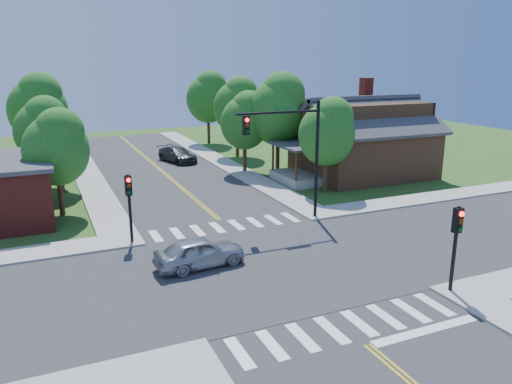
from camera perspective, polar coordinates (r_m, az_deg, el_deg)
name	(u,v)px	position (r m, az deg, el deg)	size (l,w,h in m)	color
ground	(273,266)	(24.05, 1.90, -8.40)	(100.00, 100.00, 0.00)	#2F561A
road_ns	(273,265)	(24.04, 1.90, -8.36)	(10.00, 90.00, 0.04)	#2D2D30
road_ew	(273,265)	(24.04, 1.90, -8.35)	(90.00, 10.00, 0.04)	#2D2D30
intersection_patch	(273,266)	(24.05, 1.90, -8.40)	(10.20, 10.20, 0.06)	#2D2D30
sidewalk_ne	(357,170)	(44.83, 11.43, 2.50)	(40.00, 40.00, 0.14)	#9E9B93
crosswalk_north	(227,226)	(29.36, -3.35, -3.91)	(8.85, 2.00, 0.01)	white
crosswalk_south	(346,326)	(19.22, 10.21, -14.89)	(8.85, 2.00, 0.01)	white
centerline	(273,265)	(24.03, 1.90, -8.30)	(0.30, 90.00, 0.01)	gold
stop_bar	(426,332)	(19.71, 18.81, -14.86)	(4.60, 0.45, 0.09)	white
signal_mast_ne	(292,142)	(29.20, 4.17, 5.71)	(5.30, 0.42, 7.20)	black
signal_pole_se	(457,233)	(21.95, 21.95, -4.42)	(0.34, 0.42, 3.80)	black
signal_pole_nw	(129,196)	(26.66, -14.30, -0.45)	(0.34, 0.42, 3.80)	black
house_ne	(363,136)	(42.58, 12.09, 6.27)	(13.05, 8.80, 7.11)	#362313
tree_e_a	(328,130)	(36.30, 8.25, 7.00)	(4.12, 3.92, 7.01)	#382314
tree_e_b	(279,107)	(42.23, 2.68, 9.66)	(5.05, 4.80, 8.58)	#382314
tree_e_c	(238,104)	(49.82, -2.08, 10.03)	(4.70, 4.47, 7.99)	#382314
tree_e_d	(209,96)	(58.01, -5.43, 10.90)	(4.90, 4.66, 8.33)	#382314
tree_w_a	(57,145)	(32.86, -21.78, 4.96)	(3.98, 3.78, 6.76)	#382314
tree_w_b	(43,128)	(40.57, -23.13, 6.76)	(4.11, 3.90, 6.98)	#382314
tree_w_c	(39,106)	(47.52, -23.59, 8.98)	(5.00, 4.75, 8.51)	#382314
tree_w_d	(45,107)	(57.27, -22.98, 8.95)	(4.19, 3.98, 7.13)	#382314
tree_house	(246,119)	(42.66, -1.19, 8.32)	(4.12, 3.92, 7.01)	#382314
tree_bldg	(59,139)	(38.74, -21.64, 5.68)	(3.58, 3.40, 6.08)	#382314
car_silver	(200,253)	(23.74, -6.45, -6.91)	(4.43, 2.13, 1.46)	#AFB0B6
car_dgrey	(177,155)	(48.05, -8.98, 4.21)	(3.28, 5.19, 1.40)	#2E3033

